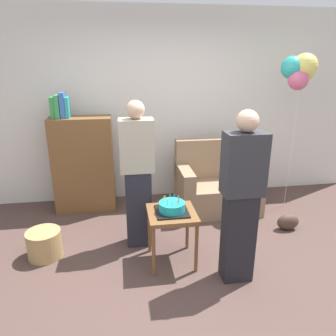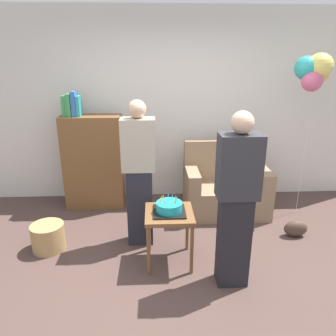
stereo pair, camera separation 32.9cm
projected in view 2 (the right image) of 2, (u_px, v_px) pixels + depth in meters
The scene contains 11 objects.
ground_plane at pixel (191, 276), 3.13m from camera, with size 8.00×8.00×0.00m, color #4C3833.
wall_back at pixel (177, 107), 4.63m from camera, with size 6.00×0.10×2.70m, color silver.
couch at pixel (225, 187), 4.38m from camera, with size 1.10×0.70×0.96m.
bookshelf at pixel (93, 160), 4.44m from camera, with size 0.80×0.36×1.62m.
side_table at pixel (169, 220), 3.21m from camera, with size 0.48×0.48×0.57m.
birthday_cake at pixel (169, 208), 3.16m from camera, with size 0.32×0.32×0.17m.
person_blowing_candles at pixel (139, 174), 3.47m from camera, with size 0.36×0.22×1.63m.
person_holding_cake at pixel (236, 202), 2.79m from camera, with size 0.36×0.22×1.63m.
wicker_basket at pixel (48, 237), 3.53m from camera, with size 0.36×0.36×0.30m, color #A88451.
handbag at pixel (296, 229), 3.80m from camera, with size 0.28×0.14×0.20m, color #473328.
balloon_bunch at pixel (315, 71), 3.83m from camera, with size 0.45×0.36×2.09m.
Camera 2 is at (-0.35, -2.60, 2.03)m, focal length 34.13 mm.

